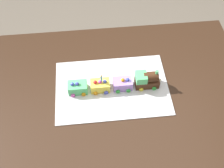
% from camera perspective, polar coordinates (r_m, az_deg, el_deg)
% --- Properties ---
extents(ground_plane, '(8.00, 8.00, 0.00)m').
position_cam_1_polar(ground_plane, '(2.09, 1.43, -13.14)').
color(ground_plane, '#6B6054').
extents(dining_table, '(1.40, 1.00, 0.74)m').
position_cam_1_polar(dining_table, '(1.52, 1.91, -4.10)').
color(dining_table, '#382316').
rests_on(dining_table, ground).
extents(cake_board, '(0.60, 0.40, 0.00)m').
position_cam_1_polar(cake_board, '(1.45, 0.00, -0.73)').
color(cake_board, silver).
rests_on(cake_board, dining_table).
extents(cake_locomotive, '(0.14, 0.08, 0.12)m').
position_cam_1_polar(cake_locomotive, '(1.43, 7.38, 0.91)').
color(cake_locomotive, '#472816').
rests_on(cake_locomotive, cake_board).
extents(cake_car_caboose_lavender, '(0.10, 0.08, 0.07)m').
position_cam_1_polar(cake_car_caboose_lavender, '(1.43, 2.25, 0.06)').
color(cake_car_caboose_lavender, '#AD84E0').
rests_on(cake_car_caboose_lavender, cake_board).
extents(cake_car_tanker_lemon, '(0.10, 0.08, 0.07)m').
position_cam_1_polar(cake_car_tanker_lemon, '(1.42, -2.50, -0.32)').
color(cake_car_tanker_lemon, '#F4E04C').
rests_on(cake_car_tanker_lemon, cake_board).
extents(cake_car_flatbed_mint_green, '(0.10, 0.08, 0.07)m').
position_cam_1_polar(cake_car_flatbed_mint_green, '(1.42, -7.25, -0.73)').
color(cake_car_flatbed_mint_green, '#59CC7A').
rests_on(cake_car_flatbed_mint_green, cake_board).
extents(birthday_candle, '(0.01, 0.01, 0.05)m').
position_cam_1_polar(birthday_candle, '(1.37, -2.27, 1.32)').
color(birthday_candle, '#4CA5E5').
rests_on(birthday_candle, cake_car_tanker_lemon).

